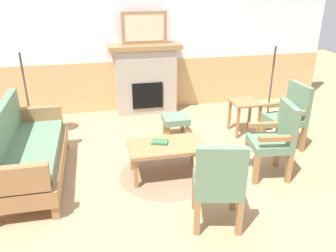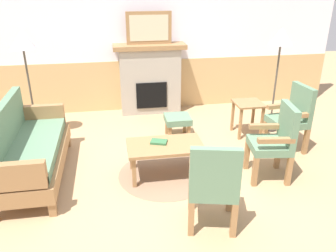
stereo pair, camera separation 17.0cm
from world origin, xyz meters
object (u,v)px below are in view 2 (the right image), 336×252
(armchair_by_window_left, at_px, (292,115))
(book_on_table, at_px, (159,142))
(fireplace, at_px, (150,78))
(side_table, at_px, (248,109))
(framed_picture, at_px, (149,28))
(coffee_table, at_px, (165,148))
(floor_lamp_by_chairs, at_px, (281,43))
(floor_lamp_by_couch, at_px, (23,47))
(armchair_front_left, at_px, (213,182))
(footstool, at_px, (178,121))
(couch, at_px, (30,150))
(armchair_near_fireplace, at_px, (276,139))

(armchair_by_window_left, bearing_deg, book_on_table, -169.80)
(fireplace, relative_size, side_table, 2.36)
(framed_picture, relative_size, coffee_table, 0.83)
(coffee_table, relative_size, floor_lamp_by_chairs, 0.57)
(floor_lamp_by_couch, height_order, floor_lamp_by_chairs, same)
(framed_picture, distance_m, floor_lamp_by_couch, 2.13)
(side_table, xyz_separation_m, floor_lamp_by_couch, (-3.36, 0.42, 1.02))
(armchair_front_left, bearing_deg, fireplace, 93.64)
(framed_picture, distance_m, footstool, 1.79)
(side_table, bearing_deg, armchair_by_window_left, -54.53)
(coffee_table, relative_size, side_table, 1.75)
(coffee_table, bearing_deg, couch, 172.61)
(coffee_table, relative_size, floor_lamp_by_couch, 0.57)
(book_on_table, distance_m, armchair_by_window_left, 2.05)
(coffee_table, xyz_separation_m, armchair_front_left, (0.31, -1.09, 0.15))
(side_table, bearing_deg, floor_lamp_by_chairs, 13.60)
(coffee_table, relative_size, armchair_front_left, 0.98)
(footstool, distance_m, armchair_by_window_left, 1.72)
(armchair_by_window_left, relative_size, armchair_front_left, 1.00)
(couch, relative_size, book_on_table, 8.78)
(framed_picture, bearing_deg, armchair_front_left, -86.36)
(framed_picture, bearing_deg, side_table, -42.29)
(armchair_by_window_left, distance_m, side_table, 0.75)
(couch, distance_m, armchair_front_left, 2.39)
(armchair_near_fireplace, bearing_deg, couch, 170.84)
(coffee_table, distance_m, armchair_near_fireplace, 1.39)
(coffee_table, distance_m, armchair_by_window_left, 1.99)
(coffee_table, bearing_deg, floor_lamp_by_chairs, 29.84)
(book_on_table, relative_size, floor_lamp_by_chairs, 0.12)
(coffee_table, xyz_separation_m, book_on_table, (-0.07, 0.06, 0.07))
(footstool, height_order, armchair_by_window_left, armchair_by_window_left)
(armchair_front_left, distance_m, side_table, 2.43)
(footstool, xyz_separation_m, floor_lamp_by_chairs, (1.61, 0.04, 1.17))
(couch, xyz_separation_m, floor_lamp_by_chairs, (3.68, 0.92, 1.05))
(armchair_near_fireplace, bearing_deg, framed_picture, 116.01)
(book_on_table, distance_m, footstool, 1.15)
(side_table, relative_size, floor_lamp_by_chairs, 0.33)
(framed_picture, distance_m, floor_lamp_by_chairs, 2.24)
(armchair_front_left, bearing_deg, couch, 146.83)
(couch, distance_m, floor_lamp_by_chairs, 3.94)
(coffee_table, xyz_separation_m, floor_lamp_by_chairs, (1.99, 1.14, 1.06))
(floor_lamp_by_couch, bearing_deg, side_table, -7.19)
(side_table, distance_m, floor_lamp_by_couch, 3.54)
(armchair_front_left, bearing_deg, armchair_by_window_left, 42.69)
(book_on_table, relative_size, armchair_near_fireplace, 0.21)
(fireplace, xyz_separation_m, framed_picture, (0.00, 0.00, 0.91))
(framed_picture, height_order, couch, framed_picture)
(armchair_near_fireplace, xyz_separation_m, armchair_by_window_left, (0.59, 0.69, 0.00))
(framed_picture, xyz_separation_m, side_table, (1.42, -1.29, -1.13))
(coffee_table, distance_m, footstool, 1.17)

